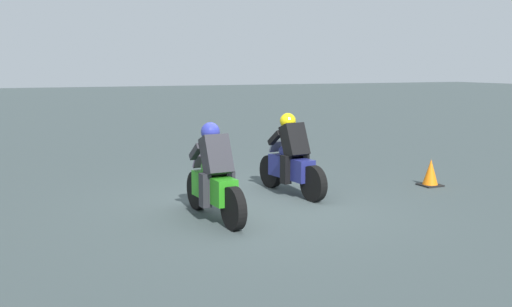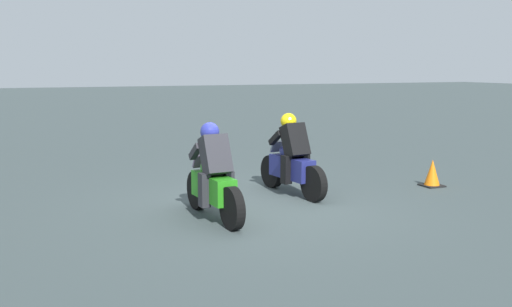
# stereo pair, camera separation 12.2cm
# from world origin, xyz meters

# --- Properties ---
(ground_plane) EXTENTS (120.00, 120.00, 0.00)m
(ground_plane) POSITION_xyz_m (0.00, 0.00, 0.00)
(ground_plane) COLOR #3A4546
(rider_lane_a) EXTENTS (2.04, 0.58, 1.51)m
(rider_lane_a) POSITION_xyz_m (0.76, -1.00, 0.62)
(rider_lane_a) COLOR black
(rider_lane_a) RESTS_ON ground_plane
(rider_lane_b) EXTENTS (2.04, 0.55, 1.51)m
(rider_lane_b) POSITION_xyz_m (-0.33, 0.91, 0.62)
(rider_lane_b) COLOR black
(rider_lane_b) RESTS_ON ground_plane
(traffic_cone) EXTENTS (0.40, 0.40, 0.54)m
(traffic_cone) POSITION_xyz_m (0.30, -3.88, 0.25)
(traffic_cone) COLOR black
(traffic_cone) RESTS_ON ground_plane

